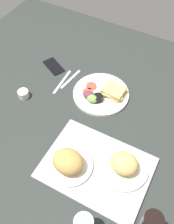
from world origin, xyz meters
TOP-DOWN VIEW (x-y plane):
  - ground_plane at (0.00, 0.00)cm, footprint 190.00×150.00cm
  - serving_tray at (-14.88, 25.25)cm, footprint 45.50×33.69cm
  - bread_plate_near at (-24.97, 20.49)cm, footprint 21.51×21.51cm
  - bread_plate_far at (-4.72, 30.91)cm, footprint 19.20×19.20cm
  - plate_with_salad at (1.88, -12.79)cm, footprint 29.39×29.39cm
  - espresso_cup at (37.50, 7.38)cm, footprint 5.60×5.60cm
  - fork at (22.54, -15.20)cm, footprint 3.43×17.05cm
  - knife at (25.54, -11.20)cm, footprint 2.59×19.05cm
  - cell_phone at (36.40, -19.32)cm, footprint 16.10×12.86cm

SIDE VIEW (x-z plane):
  - ground_plane at x=0.00cm, z-range -3.00..0.00cm
  - fork at x=22.54cm, z-range 0.00..0.50cm
  - knife at x=25.54cm, z-range 0.00..0.50cm
  - cell_phone at x=36.40cm, z-range 0.00..0.80cm
  - serving_tray at x=-14.88cm, z-range 0.00..1.60cm
  - plate_with_salad at x=1.88cm, z-range -1.03..4.37cm
  - espresso_cup at x=37.50cm, z-range 0.00..4.00cm
  - bread_plate_near at x=-24.97cm, z-range 0.43..9.95cm
  - bread_plate_far at x=-4.72cm, z-range 0.86..11.23cm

